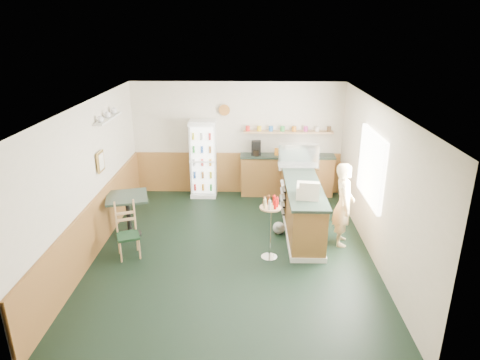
{
  "coord_description": "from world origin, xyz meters",
  "views": [
    {
      "loc": [
        0.31,
        -6.95,
        3.94
      ],
      "look_at": [
        0.12,
        0.6,
        1.17
      ],
      "focal_mm": 32.0,
      "sensor_mm": 36.0,
      "label": 1
    }
  ],
  "objects_px": {
    "cash_register": "(308,191)",
    "condiment_stand": "(270,219)",
    "drinks_fridge": "(203,159)",
    "cafe_chair": "(129,227)",
    "shopkeeper": "(344,204)",
    "cafe_table": "(128,208)",
    "display_case": "(298,157)"
  },
  "relations": [
    {
      "from": "display_case",
      "to": "cafe_chair",
      "type": "xyz_separation_m",
      "value": [
        -3.19,
        -2.02,
        -0.72
      ]
    },
    {
      "from": "cafe_chair",
      "to": "display_case",
      "type": "bearing_deg",
      "value": 10.32
    },
    {
      "from": "drinks_fridge",
      "to": "shopkeeper",
      "type": "relative_size",
      "value": 1.15
    },
    {
      "from": "shopkeeper",
      "to": "cash_register",
      "type": "bearing_deg",
      "value": 110.27
    },
    {
      "from": "drinks_fridge",
      "to": "cafe_chair",
      "type": "bearing_deg",
      "value": -109.72
    },
    {
      "from": "shopkeeper",
      "to": "cafe_chair",
      "type": "xyz_separation_m",
      "value": [
        -3.89,
        -0.51,
        -0.27
      ]
    },
    {
      "from": "cafe_table",
      "to": "cafe_chair",
      "type": "height_order",
      "value": "cafe_chair"
    },
    {
      "from": "display_case",
      "to": "shopkeeper",
      "type": "xyz_separation_m",
      "value": [
        0.7,
        -1.51,
        -0.46
      ]
    },
    {
      "from": "drinks_fridge",
      "to": "shopkeeper",
      "type": "xyz_separation_m",
      "value": [
        2.86,
        -2.38,
        -0.12
      ]
    },
    {
      "from": "cafe_chair",
      "to": "drinks_fridge",
      "type": "bearing_deg",
      "value": 48.27
    },
    {
      "from": "shopkeeper",
      "to": "cafe_chair",
      "type": "distance_m",
      "value": 3.94
    },
    {
      "from": "drinks_fridge",
      "to": "cash_register",
      "type": "distance_m",
      "value": 3.34
    },
    {
      "from": "drinks_fridge",
      "to": "condiment_stand",
      "type": "distance_m",
      "value": 3.32
    },
    {
      "from": "cash_register",
      "to": "shopkeeper",
      "type": "distance_m",
      "value": 0.79
    },
    {
      "from": "shopkeeper",
      "to": "cafe_table",
      "type": "xyz_separation_m",
      "value": [
        -4.1,
        0.21,
        -0.2
      ]
    },
    {
      "from": "condiment_stand",
      "to": "cafe_chair",
      "type": "relative_size",
      "value": 1.13
    },
    {
      "from": "drinks_fridge",
      "to": "cash_register",
      "type": "relative_size",
      "value": 4.4
    },
    {
      "from": "display_case",
      "to": "cafe_table",
      "type": "distance_m",
      "value": 3.7
    },
    {
      "from": "shopkeeper",
      "to": "condiment_stand",
      "type": "distance_m",
      "value": 1.5
    },
    {
      "from": "cash_register",
      "to": "condiment_stand",
      "type": "relative_size",
      "value": 0.36
    },
    {
      "from": "display_case",
      "to": "cash_register",
      "type": "xyz_separation_m",
      "value": [
        0.0,
        -1.67,
        -0.13
      ]
    },
    {
      "from": "cash_register",
      "to": "cafe_table",
      "type": "distance_m",
      "value": 3.46
    },
    {
      "from": "cafe_table",
      "to": "condiment_stand",
      "type": "bearing_deg",
      "value": -16.28
    },
    {
      "from": "cash_register",
      "to": "cafe_table",
      "type": "height_order",
      "value": "cash_register"
    },
    {
      "from": "cash_register",
      "to": "shopkeeper",
      "type": "height_order",
      "value": "shopkeeper"
    },
    {
      "from": "cash_register",
      "to": "condiment_stand",
      "type": "distance_m",
      "value": 0.88
    },
    {
      "from": "cash_register",
      "to": "cafe_table",
      "type": "xyz_separation_m",
      "value": [
        -3.4,
        0.37,
        -0.53
      ]
    },
    {
      "from": "condiment_stand",
      "to": "cafe_chair",
      "type": "bearing_deg",
      "value": 178.34
    },
    {
      "from": "display_case",
      "to": "cafe_chair",
      "type": "height_order",
      "value": "display_case"
    },
    {
      "from": "drinks_fridge",
      "to": "cafe_chair",
      "type": "relative_size",
      "value": 1.8
    },
    {
      "from": "condiment_stand",
      "to": "display_case",
      "type": "bearing_deg",
      "value": 71.9
    },
    {
      "from": "cafe_table",
      "to": "drinks_fridge",
      "type": "bearing_deg",
      "value": 60.23
    }
  ]
}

